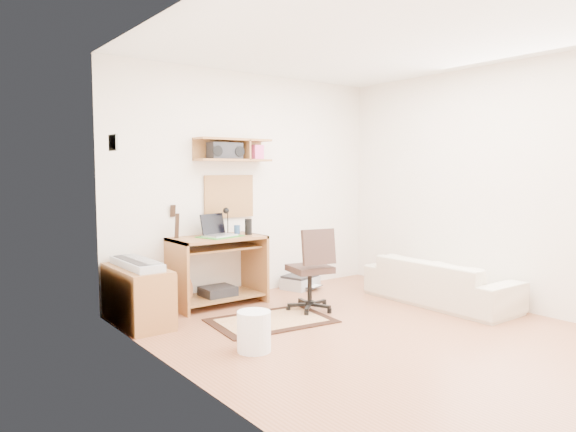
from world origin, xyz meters
TOP-DOWN VIEW (x-y plane):
  - floor at (0.00, 0.00)m, footprint 3.60×4.00m
  - ceiling at (0.00, 0.00)m, footprint 3.60×4.00m
  - back_wall at (0.00, 2.00)m, footprint 3.60×0.01m
  - left_wall at (-1.80, 0.00)m, footprint 0.01×4.00m
  - right_wall at (1.80, 0.00)m, footprint 0.01×4.00m
  - wall_shelf at (-0.30, 1.88)m, footprint 0.90×0.25m
  - cork_board at (-0.30, 1.98)m, footprint 0.64×0.03m
  - wall_photo at (-1.79, 1.50)m, footprint 0.02×0.20m
  - desk at (-0.60, 1.73)m, footprint 1.00×0.55m
  - laptop at (-0.58, 1.71)m, footprint 0.40×0.40m
  - speaker at (-0.23, 1.68)m, footprint 0.08×0.08m
  - desk_lamp at (-0.39, 1.87)m, footprint 0.10×0.10m
  - pencil_cup at (-0.29, 1.83)m, footprint 0.07×0.07m
  - boombox at (-0.41, 1.87)m, footprint 0.38×0.17m
  - rug at (-0.51, 0.85)m, footprint 1.23×0.89m
  - task_chair at (0.04, 0.93)m, footprint 0.54×0.54m
  - cabinet at (-1.58, 1.55)m, footprint 0.40×0.90m
  - music_keyboard at (-1.58, 1.55)m, footprint 0.25×0.80m
  - guitar at (-1.00, 1.86)m, footprint 0.32×0.23m
  - waste_basket at (-1.11, 0.23)m, footprint 0.33×0.33m
  - printer at (0.61, 1.81)m, footprint 0.50×0.44m
  - sofa at (1.38, 0.29)m, footprint 0.50×1.70m

SIDE VIEW (x-z plane):
  - floor at x=0.00m, z-range -0.01..0.00m
  - rug at x=-0.51m, z-range 0.00..0.02m
  - printer at x=0.61m, z-range 0.00..0.17m
  - waste_basket at x=-1.11m, z-range 0.00..0.33m
  - cabinet at x=-1.58m, z-range 0.00..0.55m
  - sofa at x=1.38m, z-range 0.00..0.66m
  - desk at x=-0.60m, z-range 0.00..0.75m
  - task_chair at x=0.04m, z-range 0.00..0.89m
  - guitar at x=-1.00m, z-range 0.00..1.11m
  - music_keyboard at x=-1.58m, z-range 0.55..0.62m
  - pencil_cup at x=-0.29m, z-range 0.75..0.85m
  - speaker at x=-0.23m, z-range 0.75..0.93m
  - laptop at x=-0.58m, z-range 0.75..1.00m
  - desk_lamp at x=-0.39m, z-range 0.75..1.05m
  - cork_board at x=-0.30m, z-range 0.92..1.42m
  - back_wall at x=0.00m, z-range 0.00..2.60m
  - left_wall at x=-1.80m, z-range 0.00..2.60m
  - right_wall at x=1.80m, z-range 0.00..2.60m
  - boombox at x=-0.41m, z-range 1.58..1.78m
  - wall_shelf at x=-0.30m, z-range 1.57..1.83m
  - wall_photo at x=-1.79m, z-range 1.65..1.79m
  - ceiling at x=0.00m, z-range 2.60..2.61m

